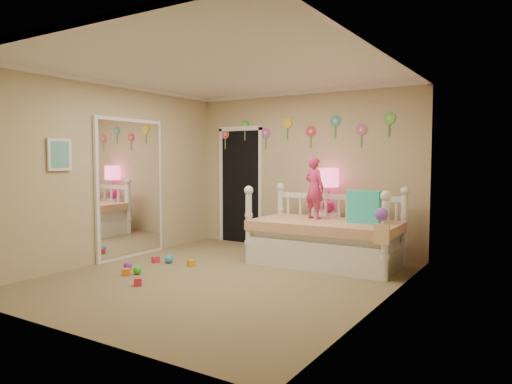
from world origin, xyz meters
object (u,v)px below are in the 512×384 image
Objects in this scene: daybed at (326,225)px; nightstand at (328,233)px; child at (314,188)px; table_lamp at (329,183)px.

daybed is 3.13× the size of nightstand.
child is 1.29× the size of table_lamp.
table_lamp is at bearing 0.15° from nightstand.
child reaches higher than daybed.
daybed is 2.30× the size of child.
child is at bearing 150.79° from daybed.
daybed reaches higher than nightstand.
child is 0.58m from table_lamp.
child is 1.36× the size of nightstand.
daybed is 2.98× the size of table_lamp.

